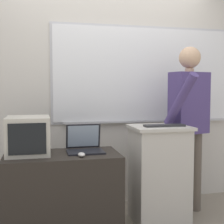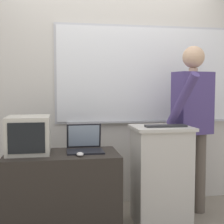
# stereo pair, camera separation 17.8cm
# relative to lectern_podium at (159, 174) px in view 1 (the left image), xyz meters

# --- Properties ---
(back_wall) EXTENTS (6.40, 0.17, 2.84)m
(back_wall) POSITION_rel_lectern_podium_xyz_m (-0.41, 0.68, 0.94)
(back_wall) COLOR beige
(back_wall) RESTS_ON ground_plane
(lectern_podium) EXTENTS (0.56, 0.48, 0.96)m
(lectern_podium) POSITION_rel_lectern_podium_xyz_m (0.00, 0.00, 0.00)
(lectern_podium) COLOR #BCB7AD
(lectern_podium) RESTS_ON ground_plane
(side_desk) EXTENTS (1.01, 0.54, 0.74)m
(side_desk) POSITION_rel_lectern_podium_xyz_m (-0.95, -0.10, -0.11)
(side_desk) COLOR #28231E
(side_desk) RESTS_ON ground_plane
(person_presenter) EXTENTS (0.56, 0.62, 1.75)m
(person_presenter) POSITION_rel_lectern_podium_xyz_m (0.39, 0.16, 0.54)
(person_presenter) COLOR brown
(person_presenter) RESTS_ON ground_plane
(laptop) EXTENTS (0.33, 0.29, 0.24)m
(laptop) POSITION_rel_lectern_podium_xyz_m (-0.74, -0.02, 0.33)
(laptop) COLOR black
(laptop) RESTS_ON side_desk
(wireless_keyboard) EXTENTS (0.39, 0.11, 0.02)m
(wireless_keyboard) POSITION_rel_lectern_podium_xyz_m (0.02, -0.06, 0.49)
(wireless_keyboard) COLOR #2D2D30
(wireless_keyboard) RESTS_ON lectern_podium
(computer_mouse_by_laptop) EXTENTS (0.06, 0.10, 0.03)m
(computer_mouse_by_laptop) POSITION_rel_lectern_podium_xyz_m (-0.80, -0.24, 0.28)
(computer_mouse_by_laptop) COLOR silver
(computer_mouse_by_laptop) RESTS_ON side_desk
(crt_monitor) EXTENTS (0.37, 0.39, 0.33)m
(crt_monitor) POSITION_rel_lectern_podium_xyz_m (-1.24, -0.04, 0.43)
(crt_monitor) COLOR #BCB7A8
(crt_monitor) RESTS_ON side_desk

